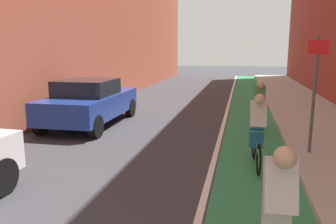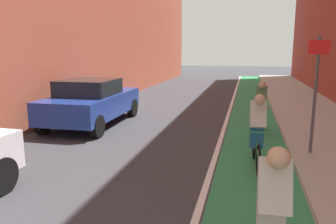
{
  "view_description": "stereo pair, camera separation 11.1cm",
  "coord_description": "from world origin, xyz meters",
  "px_view_note": "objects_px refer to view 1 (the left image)",
  "views": [
    {
      "loc": [
        2.39,
        1.91,
        2.48
      ],
      "look_at": [
        0.79,
        8.99,
        1.09
      ],
      "focal_mm": 34.96,
      "sensor_mm": 36.0,
      "label": 1
    },
    {
      "loc": [
        2.5,
        1.94,
        2.48
      ],
      "look_at": [
        0.79,
        8.99,
        1.09
      ],
      "focal_mm": 34.96,
      "sensor_mm": 36.0,
      "label": 2
    }
  ],
  "objects_px": {
    "parked_sedan_blue": "(90,102)",
    "cyclist_mid": "(257,130)",
    "cyclist_trailing": "(259,106)",
    "cyclist_lead": "(278,209)",
    "street_sign_post": "(315,85)"
  },
  "relations": [
    {
      "from": "parked_sedan_blue",
      "to": "cyclist_mid",
      "type": "distance_m",
      "value": 5.98
    },
    {
      "from": "cyclist_trailing",
      "to": "cyclist_mid",
      "type": "bearing_deg",
      "value": -93.45
    },
    {
      "from": "cyclist_lead",
      "to": "cyclist_trailing",
      "type": "bearing_deg",
      "value": 88.96
    },
    {
      "from": "cyclist_lead",
      "to": "street_sign_post",
      "type": "height_order",
      "value": "street_sign_post"
    },
    {
      "from": "cyclist_lead",
      "to": "cyclist_mid",
      "type": "distance_m",
      "value": 3.68
    },
    {
      "from": "parked_sedan_blue",
      "to": "cyclist_lead",
      "type": "relative_size",
      "value": 2.57
    },
    {
      "from": "cyclist_mid",
      "to": "cyclist_trailing",
      "type": "bearing_deg",
      "value": 86.55
    },
    {
      "from": "parked_sedan_blue",
      "to": "cyclist_lead",
      "type": "height_order",
      "value": "cyclist_lead"
    },
    {
      "from": "cyclist_lead",
      "to": "cyclist_trailing",
      "type": "relative_size",
      "value": 1.0
    },
    {
      "from": "parked_sedan_blue",
      "to": "street_sign_post",
      "type": "distance_m",
      "value": 6.86
    },
    {
      "from": "cyclist_lead",
      "to": "street_sign_post",
      "type": "bearing_deg",
      "value": 75.37
    },
    {
      "from": "cyclist_lead",
      "to": "cyclist_mid",
      "type": "xyz_separation_m",
      "value": [
        -0.06,
        3.68,
        -0.04
      ]
    },
    {
      "from": "cyclist_mid",
      "to": "cyclist_trailing",
      "type": "height_order",
      "value": "cyclist_mid"
    },
    {
      "from": "cyclist_lead",
      "to": "cyclist_mid",
      "type": "relative_size",
      "value": 0.98
    },
    {
      "from": "cyclist_trailing",
      "to": "cyclist_lead",
      "type": "bearing_deg",
      "value": -91.04
    }
  ]
}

